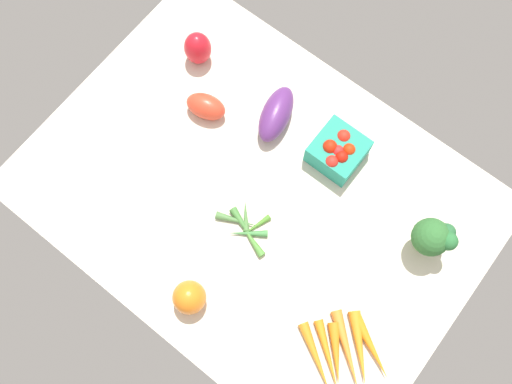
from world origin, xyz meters
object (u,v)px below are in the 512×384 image
at_px(broccoli_head, 433,237).
at_px(carrot_bunch, 346,351).
at_px(eggplant, 276,114).
at_px(berry_basket, 338,151).
at_px(roma_tomato, 206,106).
at_px(bell_pepper_red, 198,48).
at_px(okra_pile, 246,228).
at_px(bell_pepper_orange, 189,297).

bearing_deg(broccoli_head, carrot_bunch, -90.97).
relative_size(carrot_bunch, eggplant, 1.48).
relative_size(berry_basket, roma_tomato, 1.15).
relative_size(roma_tomato, bell_pepper_red, 1.04).
relative_size(berry_basket, bell_pepper_red, 1.20).
height_order(okra_pile, berry_basket, berry_basket).
height_order(roma_tomato, bell_pepper_red, bell_pepper_red).
distance_m(broccoli_head, bell_pepper_orange, 0.54).
distance_m(bell_pepper_orange, roma_tomato, 0.45).
distance_m(roma_tomato, eggplant, 0.17).
distance_m(eggplant, bell_pepper_red, 0.26).
bearing_deg(eggplant, carrot_bunch, 36.98).
bearing_deg(roma_tomato, berry_basket, -178.29).
bearing_deg(berry_basket, bell_pepper_red, 179.48).
xyz_separation_m(bell_pepper_orange, berry_basket, (0.05, 0.47, -0.00)).
distance_m(bell_pepper_orange, okra_pile, 0.20).
bearing_deg(eggplant, bell_pepper_red, -109.60).
height_order(broccoli_head, berry_basket, broccoli_head).
bearing_deg(carrot_bunch, bell_pepper_red, 153.15).
distance_m(carrot_bunch, roma_tomato, 0.64).
bearing_deg(bell_pepper_red, broccoli_head, -4.43).
bearing_deg(eggplant, broccoli_head, 69.32).
bearing_deg(bell_pepper_orange, eggplant, 104.22).
relative_size(bell_pepper_orange, bell_pepper_red, 0.88).
bearing_deg(eggplant, berry_basket, 78.40).
height_order(bell_pepper_orange, bell_pepper_red, bell_pepper_red).
distance_m(okra_pile, roma_tomato, 0.31).
bearing_deg(roma_tomato, carrot_bunch, 141.32).
bearing_deg(okra_pile, roma_tomato, 146.35).
relative_size(okra_pile, carrot_bunch, 0.67).
relative_size(okra_pile, bell_pepper_red, 1.56).
bearing_deg(carrot_bunch, roma_tomato, 156.95).
distance_m(berry_basket, eggplant, 0.17).
bearing_deg(eggplant, okra_pile, 7.43).
height_order(bell_pepper_orange, eggplant, bell_pepper_orange).
distance_m(okra_pile, bell_pepper_red, 0.46).
height_order(okra_pile, eggplant, eggplant).
xyz_separation_m(broccoli_head, roma_tomato, (-0.60, -0.05, -0.05)).
bearing_deg(broccoli_head, eggplant, 175.18).
bearing_deg(bell_pepper_red, okra_pile, -36.84).
bearing_deg(berry_basket, roma_tomato, -162.65).
bearing_deg(berry_basket, broccoli_head, -10.27).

